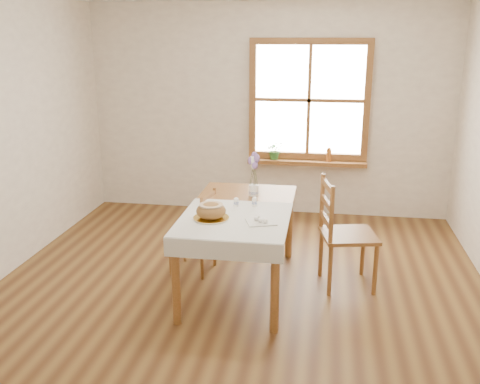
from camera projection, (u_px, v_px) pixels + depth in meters
The scene contains 18 objects.
ground at pixel (234, 301), 4.65m from camera, with size 5.00×5.00×0.00m, color brown.
room_walls at pixel (234, 104), 4.16m from camera, with size 4.60×5.10×2.65m.
window at pixel (309, 100), 6.49m from camera, with size 1.46×0.08×1.46m.
window_sill at pixel (307, 162), 6.65m from camera, with size 1.46×0.20×0.05m.
dining_table at pixel (240, 217), 4.74m from camera, with size 0.90×1.60×0.75m.
table_linen at pixel (234, 219), 4.43m from camera, with size 0.91×0.99×0.01m, color silver.
chair_left at pixel (192, 231), 5.14m from camera, with size 0.38×0.40×0.81m, color brown, non-canonical shape.
chair_right at pixel (349, 233), 4.81m from camera, with size 0.47×0.49×1.01m, color brown, non-canonical shape.
bread_plate at pixel (211, 218), 4.42m from camera, with size 0.29×0.29×0.02m, color white.
bread_loaf at pixel (211, 209), 4.39m from camera, with size 0.25×0.25×0.14m, color olive.
egg_napkin at pixel (261, 222), 4.33m from camera, with size 0.23×0.19×0.01m, color silver.
eggs at pixel (261, 219), 4.33m from camera, with size 0.18×0.16×0.04m, color white, non-canonical shape.
salt_shaker at pixel (236, 202), 4.73m from camera, with size 0.04×0.04×0.08m, color white.
pepper_shaker at pixel (254, 202), 4.73m from camera, with size 0.05×0.05×0.09m, color white.
flower_vase at pixel (254, 191), 5.05m from camera, with size 0.09×0.09×0.10m, color white.
lavender_bouquet at pixel (254, 170), 4.99m from camera, with size 0.16×0.16×0.31m, color #6F5190, non-canonical shape.
potted_plant at pixel (275, 152), 6.67m from camera, with size 0.20×0.23×0.18m, color #316F2C.
amber_bottle at pixel (329, 154), 6.57m from camera, with size 0.06×0.06×0.17m, color #A4581E.
Camera 1 is at (0.72, -4.12, 2.24)m, focal length 40.00 mm.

